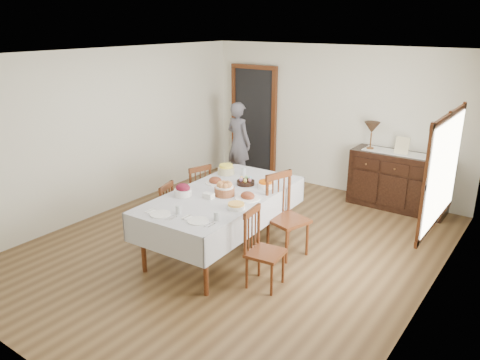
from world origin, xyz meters
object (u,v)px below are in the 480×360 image
Objects in this scene: dining_table at (223,200)px; person at (239,140)px; sideboard at (399,181)px; chair_left_far at (196,194)px; table_lamp at (372,128)px; chair_right_far at (285,214)px; chair_left_near at (160,214)px; chair_right_near at (262,248)px.

dining_table is 1.48× the size of person.
dining_table is 1.56× the size of sideboard.
table_lamp is at bearing 161.11° from chair_left_far.
chair_right_far reaches higher than sideboard.
chair_left_near is at bearing -117.54° from table_lamp.
chair_right_far is 3.07m from person.
dining_table is 1.04m from chair_right_near.
chair_right_near is at bearing 80.51° from chair_left_far.
chair_left_far is 1.58m from chair_right_far.
chair_left_far is at bearing 168.42° from chair_left_near.
chair_right_near is at bearing -150.15° from chair_right_far.
chair_left_near is at bearing 22.20° from chair_left_far.
chair_right_near is 0.57× the size of person.
chair_left_near is 0.58× the size of sideboard.
chair_left_far is at bearing 118.91° from person.
sideboard is at bearing -161.48° from person.
dining_table is at bearing 138.09° from chair_right_far.
table_lamp is at bearing -6.67° from chair_right_near.
dining_table is 1.01m from chair_left_far.
chair_left_far is at bearing -126.33° from table_lamp.
chair_left_near is 0.86m from chair_left_far.
table_lamp is (0.91, 2.88, 0.57)m from dining_table.
person is at bearing -171.13° from table_lamp.
chair_right_far reaches higher than dining_table.
table_lamp is (0.19, 2.45, 0.74)m from chair_right_far.
sideboard is 3.42× the size of table_lamp.
chair_right_near is (1.78, -0.90, -0.00)m from chair_left_far.
chair_right_near is 3.38m from sideboard.
dining_table is at bearing 132.30° from person.
sideboard is (2.30, 2.44, -0.01)m from chair_left_far.
chair_right_far is at bearing -94.49° from table_lamp.
chair_right_far is at bearing 148.12° from person.
table_lamp reaches higher than dining_table.
chair_left_near is 3.00m from person.
chair_right_far is 2.58m from sideboard.
dining_table is 2.67× the size of chair_left_near.
table_lamp is at bearing 70.15° from dining_table.
chair_right_far is (1.51, 0.82, 0.09)m from chair_left_near.
chair_left_far is 2.08× the size of table_lamp.
dining_table is 2.93m from person.
chair_right_near is (1.70, -0.05, 0.02)m from chair_left_near.
table_lamp reaches higher than chair_left_far.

